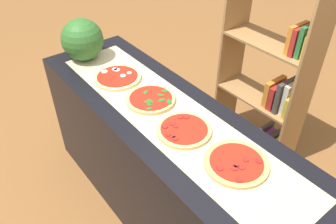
{
  "coord_description": "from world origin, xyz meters",
  "views": [
    {
      "loc": [
        1.19,
        -0.93,
        2.12
      ],
      "look_at": [
        0.0,
        0.0,
        0.94
      ],
      "focal_mm": 36.0,
      "sensor_mm": 36.0,
      "label": 1
    }
  ],
  "objects_px": {
    "pizza_pepperoni_2": "(184,130)",
    "watermelon": "(82,40)",
    "bookshelf": "(272,85)",
    "pizza_spinach_1": "(150,99)",
    "pizza_mozzarella_0": "(117,77)",
    "pizza_pepperoni_3": "(236,163)"
  },
  "relations": [
    {
      "from": "bookshelf",
      "to": "watermelon",
      "type": "bearing_deg",
      "value": -126.56
    },
    {
      "from": "watermelon",
      "to": "bookshelf",
      "type": "distance_m",
      "value": 1.47
    },
    {
      "from": "pizza_spinach_1",
      "to": "watermelon",
      "type": "relative_size",
      "value": 1.0
    },
    {
      "from": "pizza_spinach_1",
      "to": "pizza_pepperoni_3",
      "type": "distance_m",
      "value": 0.68
    },
    {
      "from": "pizza_pepperoni_3",
      "to": "bookshelf",
      "type": "xyz_separation_m",
      "value": [
        -0.56,
        1.05,
        -0.27
      ]
    },
    {
      "from": "pizza_mozzarella_0",
      "to": "pizza_spinach_1",
      "type": "xyz_separation_m",
      "value": [
        0.34,
        0.03,
        0.0
      ]
    },
    {
      "from": "pizza_pepperoni_3",
      "to": "pizza_spinach_1",
      "type": "bearing_deg",
      "value": -177.94
    },
    {
      "from": "pizza_pepperoni_2",
      "to": "watermelon",
      "type": "distance_m",
      "value": 1.07
    },
    {
      "from": "pizza_pepperoni_2",
      "to": "pizza_pepperoni_3",
      "type": "height_order",
      "value": "pizza_pepperoni_2"
    },
    {
      "from": "pizza_mozzarella_0",
      "to": "pizza_pepperoni_2",
      "type": "distance_m",
      "value": 0.68
    },
    {
      "from": "pizza_pepperoni_2",
      "to": "bookshelf",
      "type": "distance_m",
      "value": 1.15
    },
    {
      "from": "pizza_spinach_1",
      "to": "pizza_pepperoni_2",
      "type": "height_order",
      "value": "pizza_spinach_1"
    },
    {
      "from": "pizza_mozzarella_0",
      "to": "pizza_pepperoni_3",
      "type": "xyz_separation_m",
      "value": [
        1.02,
        0.05,
        -0.0
      ]
    },
    {
      "from": "pizza_pepperoni_2",
      "to": "watermelon",
      "type": "xyz_separation_m",
      "value": [
        -1.06,
        -0.04,
        0.14
      ]
    },
    {
      "from": "pizza_mozzarella_0",
      "to": "bookshelf",
      "type": "bearing_deg",
      "value": 67.26
    },
    {
      "from": "pizza_spinach_1",
      "to": "bookshelf",
      "type": "distance_m",
      "value": 1.11
    },
    {
      "from": "pizza_mozzarella_0",
      "to": "pizza_pepperoni_2",
      "type": "bearing_deg",
      "value": 0.44
    },
    {
      "from": "pizza_mozzarella_0",
      "to": "pizza_pepperoni_3",
      "type": "distance_m",
      "value": 1.02
    },
    {
      "from": "watermelon",
      "to": "pizza_pepperoni_2",
      "type": "bearing_deg",
      "value": 2.42
    },
    {
      "from": "pizza_mozzarella_0",
      "to": "pizza_spinach_1",
      "type": "relative_size",
      "value": 1.06
    },
    {
      "from": "pizza_spinach_1",
      "to": "pizza_pepperoni_2",
      "type": "bearing_deg",
      "value": -3.47
    },
    {
      "from": "pizza_mozzarella_0",
      "to": "pizza_pepperoni_3",
      "type": "relative_size",
      "value": 1.0
    }
  ]
}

